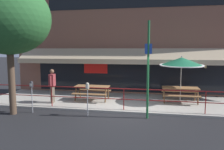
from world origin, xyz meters
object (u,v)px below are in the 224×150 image
(picnic_table_centre, at_px, (180,91))
(street_sign_pole, at_px, (148,69))
(pedestrian_walking, at_px, (52,84))
(parking_meter_near, at_px, (32,87))
(parking_meter_far, at_px, (87,89))
(street_tree_curbside, at_px, (9,13))
(patio_umbrella_centre, at_px, (182,62))
(picnic_table_left, at_px, (92,89))

(picnic_table_centre, bearing_deg, street_sign_pole, -121.01)
(pedestrian_walking, bearing_deg, parking_meter_near, -99.77)
(picnic_table_centre, distance_m, street_sign_pole, 3.36)
(parking_meter_far, relative_size, street_tree_curbside, 0.23)
(patio_umbrella_centre, relative_size, pedestrian_walking, 1.39)
(picnic_table_left, height_order, parking_meter_near, parking_meter_near)
(parking_meter_far, bearing_deg, street_sign_pole, 1.74)
(patio_umbrella_centre, distance_m, pedestrian_walking, 6.56)
(parking_meter_near, bearing_deg, picnic_table_centre, 22.73)
(picnic_table_left, relative_size, street_tree_curbside, 0.30)
(picnic_table_left, bearing_deg, street_tree_curbside, -133.92)
(parking_meter_near, bearing_deg, patio_umbrella_centre, 22.02)
(picnic_table_left, xyz_separation_m, street_tree_curbside, (-2.68, -2.79, 3.55))
(picnic_table_left, xyz_separation_m, parking_meter_near, (-2.07, -2.39, 0.44))
(parking_meter_near, height_order, street_sign_pole, street_sign_pole)
(pedestrian_walking, height_order, parking_meter_far, pedestrian_walking)
(street_tree_curbside, bearing_deg, street_sign_pole, 5.23)
(street_sign_pole, height_order, street_tree_curbside, street_tree_curbside)
(picnic_table_left, distance_m, picnic_table_centre, 4.56)
(picnic_table_left, relative_size, picnic_table_centre, 1.00)
(patio_umbrella_centre, height_order, parking_meter_near, patio_umbrella_centre)
(street_sign_pole, relative_size, street_tree_curbside, 0.64)
(pedestrian_walking, bearing_deg, parking_meter_far, -32.35)
(picnic_table_left, xyz_separation_m, street_sign_pole, (2.95, -2.27, 1.31))
(parking_meter_near, xyz_separation_m, parking_meter_far, (2.53, 0.04, 0.00))
(picnic_table_left, relative_size, patio_umbrella_centre, 0.76)
(parking_meter_far, distance_m, street_tree_curbside, 4.44)
(patio_umbrella_centre, distance_m, parking_meter_far, 4.97)
(picnic_table_left, relative_size, street_sign_pole, 0.46)
(picnic_table_centre, distance_m, pedestrian_walking, 6.49)
(picnic_table_centre, bearing_deg, parking_meter_far, -146.29)
(pedestrian_walking, bearing_deg, picnic_table_centre, 11.45)
(patio_umbrella_centre, xyz_separation_m, parking_meter_near, (-6.61, -2.67, -1.03))
(picnic_table_centre, xyz_separation_m, street_sign_pole, (-1.59, -2.65, 1.31))
(parking_meter_near, xyz_separation_m, street_tree_curbside, (-0.62, -0.40, 3.11))
(pedestrian_walking, bearing_deg, patio_umbrella_centre, 10.61)
(picnic_table_centre, relative_size, parking_meter_far, 1.27)
(picnic_table_centre, distance_m, parking_meter_near, 7.18)
(picnic_table_left, distance_m, street_sign_pole, 3.95)
(picnic_table_left, distance_m, parking_meter_far, 2.43)
(picnic_table_centre, height_order, street_tree_curbside, street_tree_curbside)
(picnic_table_centre, bearing_deg, street_tree_curbside, -156.35)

